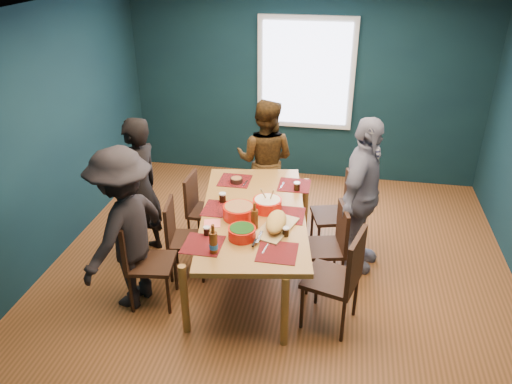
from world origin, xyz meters
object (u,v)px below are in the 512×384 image
chair_left_far (199,204)px  cutting_board (276,223)px  bowl_dumpling (267,204)px  dining_table (253,218)px  person_far_left (139,190)px  person_back (265,160)px  chair_left_near (142,255)px  chair_right_far (341,208)px  person_near_left (125,229)px  chair_right_near (342,273)px  chair_right_mid (332,240)px  chair_left_mid (179,233)px  bowl_herbs (242,232)px  bowl_salad (239,211)px  person_right (362,196)px

chair_left_far → cutting_board: size_ratio=1.29×
bowl_dumpling → cutting_board: bearing=-68.5°
dining_table → person_far_left: person_far_left is taller
dining_table → person_back: bearing=84.5°
bowl_dumpling → dining_table: bearing=-150.9°
person_far_left → person_back: bearing=153.7°
dining_table → person_back: (-0.10, 1.31, 0.07)m
person_far_left → person_back: (1.20, 1.12, -0.04)m
person_far_left → chair_left_near: bearing=42.5°
chair_right_far → person_near_left: (-1.98, -1.26, 0.27)m
chair_right_near → person_far_left: person_far_left is taller
chair_right_mid → person_far_left: person_far_left is taller
chair_left_mid → person_near_left: 0.69m
person_far_left → cutting_board: person_far_left is taller
chair_right_near → person_far_left: bearing=176.2°
chair_left_mid → bowl_herbs: bearing=-36.6°
person_far_left → bowl_dumpling: (1.43, -0.12, 0.03)m
bowl_herbs → chair_right_near: bearing=-7.0°
chair_left_near → person_near_left: 0.30m
person_far_left → bowl_herbs: bearing=82.5°
chair_right_mid → chair_left_near: bearing=-174.4°
dining_table → bowl_dumpling: bowl_dumpling is taller
chair_left_mid → bowl_salad: bowl_salad is taller
chair_right_far → bowl_salad: bearing=-157.1°
chair_right_mid → chair_right_near: bearing=-92.9°
chair_right_mid → person_near_left: bearing=-175.5°
dining_table → chair_left_near: bearing=-158.2°
chair_left_mid → bowl_herbs: bowl_herbs is taller
person_near_left → bowl_herbs: bearing=112.4°
person_far_left → chair_left_far: bearing=142.8°
chair_right_far → bowl_salad: size_ratio=3.00×
chair_right_mid → person_near_left: size_ratio=0.55×
dining_table → cutting_board: (0.27, -0.28, 0.14)m
chair_left_near → person_far_left: person_far_left is taller
person_back → chair_right_far: bearing=153.2°
person_right → bowl_dumpling: 1.00m
chair_right_far → person_far_left: size_ratio=0.58×
dining_table → chair_left_far: (-0.74, 0.54, -0.21)m
chair_left_mid → person_far_left: person_far_left is taller
bowl_dumpling → bowl_herbs: 0.58m
person_far_left → cutting_board: 1.64m
person_right → person_near_left: size_ratio=1.04×
dining_table → chair_left_mid: bearing=177.0°
chair_right_mid → bowl_salad: 0.99m
chair_left_mid → chair_right_mid: bearing=-4.7°
person_far_left → person_near_left: person_near_left is taller
chair_left_near → bowl_herbs: chair_left_near is taller
bowl_herbs → cutting_board: bearing=36.5°
chair_left_far → person_back: bearing=52.4°
person_back → person_far_left: bearing=50.1°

